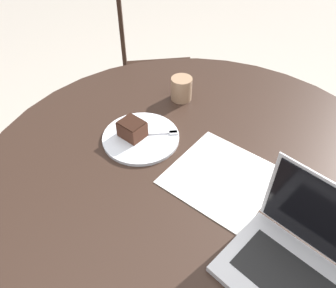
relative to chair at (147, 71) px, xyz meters
The scene contains 9 objects.
ground_plane 1.13m from the chair, 108.40° to the right, with size 12.00×12.00×0.00m, color #B7AD9E.
dining_table 1.02m from the chair, 108.40° to the right, with size 1.36×1.36×0.76m.
chair is the anchor object (origin of this frame).
paper_document 1.09m from the chair, 105.14° to the right, with size 0.37×0.37×0.00m.
plate 0.89m from the chair, 118.37° to the right, with size 0.25×0.25×0.01m.
cake_slice 0.90m from the chair, 120.17° to the right, with size 0.09×0.10×0.06m.
fork 0.89m from the chair, 114.62° to the right, with size 0.16×0.09×0.00m.
coffee_glass 0.71m from the chair, 105.11° to the right, with size 0.08×0.08×0.09m.
laptop 1.43m from the chair, 102.61° to the right, with size 0.30×0.39×0.23m.
Camera 1 is at (-0.42, -0.53, 1.50)m, focal length 35.00 mm.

